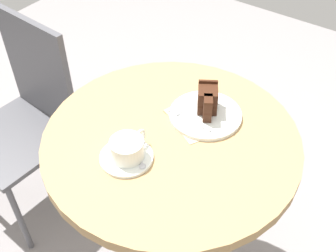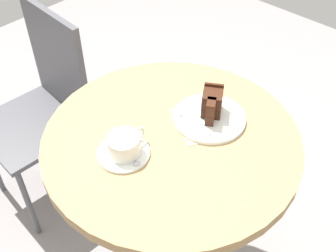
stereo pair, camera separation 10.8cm
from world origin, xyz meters
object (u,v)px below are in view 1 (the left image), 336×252
saucer (127,157)px  cake_slice (208,100)px  teaspoon (141,159)px  napkin (199,117)px  fork (185,117)px  cafe_chair (28,110)px  coffee_cup (128,148)px  cake_plate (205,115)px

saucer → cake_slice: 0.30m
teaspoon → napkin: teaspoon is taller
fork → cafe_chair: cafe_chair is taller
saucer → coffee_cup: size_ratio=1.18×
cake_slice → coffee_cup: bearing=164.8°
cake_slice → fork: (-0.07, 0.04, -0.04)m
napkin → cafe_chair: (-0.12, 0.70, -0.24)m
napkin → coffee_cup: bearing=164.8°
cafe_chair → cake_slice: bearing=15.7°
napkin → fork: bearing=141.7°
fork → cafe_chair: size_ratio=0.17×
cake_plate → fork: fork is taller
coffee_cup → fork: (0.21, -0.04, -0.02)m
cafe_chair → saucer: bearing=-8.2°
fork → coffee_cup: bearing=84.4°
coffee_cup → cake_slice: 0.29m
saucer → cake_plate: size_ratio=0.67×
cake_slice → cafe_chair: cafe_chair is taller
teaspoon → cake_slice: size_ratio=0.69×
cake_slice → teaspoon: bearing=172.0°
saucer → fork: bearing=-11.2°
cake_plate → napkin: cake_plate is taller
saucer → cake_slice: size_ratio=1.40×
cafe_chair → cake_plate: bearing=14.5°
teaspoon → napkin: bearing=126.6°
teaspoon → cafe_chair: bearing=-146.4°
fork → napkin: (0.04, -0.03, -0.01)m
fork → napkin: 0.05m
napkin → cake_slice: bearing=-14.8°
saucer → teaspoon: bearing=-72.8°
teaspoon → cafe_chair: size_ratio=0.08×
saucer → cake_plate: cake_plate is taller
cake_plate → fork: bearing=141.3°
saucer → fork: fork is taller
coffee_cup → fork: coffee_cup is taller
fork → teaspoon: bearing=94.3°
cake_plate → cake_slice: size_ratio=2.08×
coffee_cup → teaspoon: bearing=-77.0°
coffee_cup → saucer: bearing=140.9°
saucer → napkin: saucer is taller
saucer → fork: 0.22m
coffee_cup → teaspoon: 0.05m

